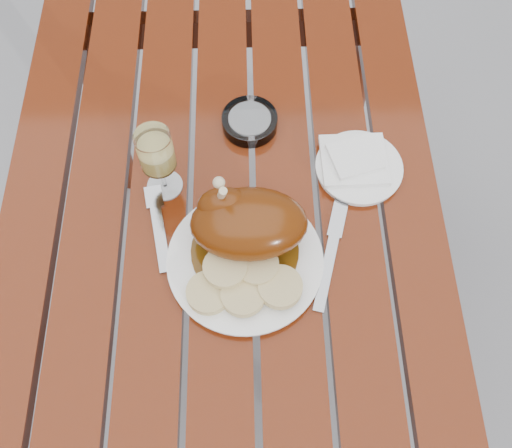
{
  "coord_description": "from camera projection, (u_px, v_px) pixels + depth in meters",
  "views": [
    {
      "loc": [
        0.05,
        -0.48,
        1.66
      ],
      "look_at": [
        0.06,
        -0.03,
        0.78
      ],
      "focal_mm": 40.0,
      "sensor_mm": 36.0,
      "label": 1
    }
  ],
  "objects": [
    {
      "name": "wine_glass",
      "position": [
        159.0,
        163.0,
        0.99
      ],
      "size": [
        0.08,
        0.08,
        0.15
      ],
      "primitive_type": "cylinder",
      "rotation": [
        0.0,
        0.0,
        -0.18
      ],
      "color": "#DFCB65",
      "rests_on": "table"
    },
    {
      "name": "roast_duck",
      "position": [
        245.0,
        222.0,
        0.94
      ],
      "size": [
        0.2,
        0.19,
        0.14
      ],
      "color": "#4F2E09",
      "rests_on": "dinner_plate"
    },
    {
      "name": "table",
      "position": [
        230.0,
        293.0,
        1.36
      ],
      "size": [
        0.8,
        1.2,
        0.75
      ],
      "primitive_type": "cube",
      "color": "maroon",
      "rests_on": "ground"
    },
    {
      "name": "knife",
      "position": [
        329.0,
        259.0,
        0.98
      ],
      "size": [
        0.07,
        0.19,
        0.01
      ],
      "primitive_type": "cube",
      "rotation": [
        0.0,
        0.0,
        -0.27
      ],
      "color": "gray",
      "rests_on": "table"
    },
    {
      "name": "napkin",
      "position": [
        354.0,
        160.0,
        1.06
      ],
      "size": [
        0.12,
        0.12,
        0.01
      ],
      "primitive_type": "cube",
      "rotation": [
        0.0,
        0.0,
        0.02
      ],
      "color": "white",
      "rests_on": "side_plate"
    },
    {
      "name": "dinner_plate",
      "position": [
        245.0,
        261.0,
        0.98
      ],
      "size": [
        0.32,
        0.32,
        0.02
      ],
      "primitive_type": "cylinder",
      "rotation": [
        0.0,
        0.0,
        -0.2
      ],
      "color": "white",
      "rests_on": "table"
    },
    {
      "name": "bread_dumplings",
      "position": [
        243.0,
        281.0,
        0.93
      ],
      "size": [
        0.19,
        0.12,
        0.03
      ],
      "color": "#D0B77E",
      "rests_on": "dinner_plate"
    },
    {
      "name": "fork",
      "position": [
        159.0,
        231.0,
        1.01
      ],
      "size": [
        0.05,
        0.16,
        0.01
      ],
      "primitive_type": "cube",
      "rotation": [
        0.0,
        0.0,
        0.19
      ],
      "color": "gray",
      "rests_on": "table"
    },
    {
      "name": "ground",
      "position": [
        235.0,
        337.0,
        1.69
      ],
      "size": [
        60.0,
        60.0,
        0.0
      ],
      "primitive_type": "plane",
      "color": "slate",
      "rests_on": "ground"
    },
    {
      "name": "ashtray",
      "position": [
        250.0,
        122.0,
        1.11
      ],
      "size": [
        0.13,
        0.13,
        0.03
      ],
      "primitive_type": "cylinder",
      "rotation": [
        0.0,
        0.0,
        -0.28
      ],
      "color": "#B2B7BC",
      "rests_on": "table"
    },
    {
      "name": "side_plate",
      "position": [
        359.0,
        168.0,
        1.06
      ],
      "size": [
        0.18,
        0.18,
        0.01
      ],
      "primitive_type": "cylinder",
      "rotation": [
        0.0,
        0.0,
        0.14
      ],
      "color": "white",
      "rests_on": "table"
    }
  ]
}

